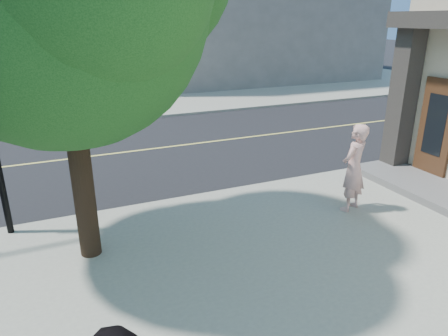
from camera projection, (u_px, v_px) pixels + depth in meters
name	position (u px, v px, depth m)	size (l,w,h in m)	color
ground	(33.00, 227.00, 8.88)	(140.00, 140.00, 0.00)	black
road_ew	(33.00, 163.00, 12.75)	(140.00, 9.00, 0.01)	black
sidewalk_ne	(219.00, 75.00, 32.44)	(29.00, 25.00, 0.12)	gray
man_on_phone	(354.00, 168.00, 9.11)	(0.73, 0.48, 2.01)	#DFA398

